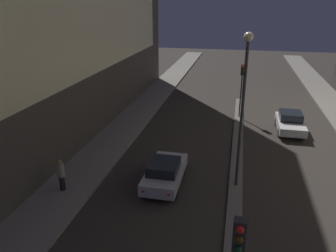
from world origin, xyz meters
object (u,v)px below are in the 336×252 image
Objects in this scene: car_left_lane at (165,172)px; car_right_lane at (290,122)px; traffic_light_mid at (242,79)px; street_lamp at (244,94)px; pedestrian_on_left_sidewalk at (61,174)px.

car_right_lane is at bearing 51.41° from car_left_lane.
traffic_light_mid is at bearing 72.23° from car_left_lane.
car_left_lane is (-3.88, -12.11, -2.69)m from traffic_light_mid.
traffic_light_mid is at bearing 90.00° from street_lamp.
street_lamp reaches higher than car_right_lane.
pedestrian_on_left_sidewalk is at bearing -164.21° from street_lamp.
car_left_lane is (-3.88, -0.59, -4.51)m from street_lamp.
traffic_light_mid is 0.56× the size of street_lamp.
street_lamp reaches higher than car_left_lane.
traffic_light_mid is 16.87m from pedestrian_on_left_sidewalk.
pedestrian_on_left_sidewalk reaches higher than car_right_lane.
pedestrian_on_left_sidewalk is (-5.12, -1.96, 0.33)m from car_left_lane.
car_left_lane is at bearing -171.35° from street_lamp.
car_right_lane is at bearing -31.57° from traffic_light_mid.
car_right_lane reaches higher than car_left_lane.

